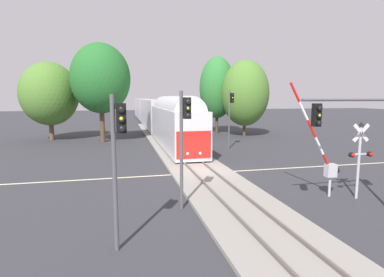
{
  "coord_description": "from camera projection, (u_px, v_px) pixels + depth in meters",
  "views": [
    {
      "loc": [
        -5.5,
        -20.71,
        5.38
      ],
      "look_at": [
        0.17,
        3.7,
        2.0
      ],
      "focal_mm": 28.86,
      "sensor_mm": 36.0,
      "label": 1
    }
  ],
  "objects": [
    {
      "name": "commuter_train",
      "position": [
        153.0,
        112.0,
        53.68
      ],
      "size": [
        3.04,
        65.89,
        5.16
      ],
      "color": "silver",
      "rests_on": "railway_track"
    },
    {
      "name": "road_centre_stripe",
      "position": [
        201.0,
        173.0,
        21.94
      ],
      "size": [
        44.0,
        0.2,
        0.01
      ],
      "color": "beige",
      "rests_on": "ground"
    },
    {
      "name": "oak_behind_train",
      "position": [
        101.0,
        79.0,
        36.15
      ],
      "size": [
        6.91,
        6.91,
        11.64
      ],
      "color": "#4C3828",
      "rests_on": "ground"
    },
    {
      "name": "elm_centre_background",
      "position": [
        217.0,
        88.0,
        45.35
      ],
      "size": [
        5.18,
        5.18,
        11.24
      ],
      "color": "#4C3828",
      "rests_on": "ground"
    },
    {
      "name": "railway_track",
      "position": [
        201.0,
        172.0,
        21.93
      ],
      "size": [
        4.4,
        80.0,
        0.32
      ],
      "color": "gray",
      "rests_on": "ground"
    },
    {
      "name": "traffic_signal_far_side",
      "position": [
        231.0,
        110.0,
        31.76
      ],
      "size": [
        0.53,
        0.38,
        6.09
      ],
      "color": "#4C4C51",
      "rests_on": "ground"
    },
    {
      "name": "crossing_gate_near",
      "position": [
        326.0,
        161.0,
        16.48
      ],
      "size": [
        3.19,
        0.4,
        6.12
      ],
      "color": "#B7B7BC",
      "rests_on": "ground"
    },
    {
      "name": "crossing_signal_mast",
      "position": [
        360.0,
        152.0,
        16.13
      ],
      "size": [
        1.36,
        0.44,
        4.11
      ],
      "color": "#B2B2B7",
      "rests_on": "ground"
    },
    {
      "name": "traffic_signal_median",
      "position": [
        184.0,
        131.0,
        14.48
      ],
      "size": [
        0.53,
        0.38,
        5.66
      ],
      "color": "#4C4C51",
      "rests_on": "ground"
    },
    {
      "name": "traffic_signal_near_right",
      "position": [
        370.0,
        124.0,
        14.0
      ],
      "size": [
        5.44,
        0.38,
        5.5
      ],
      "color": "#4C4C51",
      "rests_on": "ground"
    },
    {
      "name": "ground_plane",
      "position": [
        201.0,
        173.0,
        21.94
      ],
      "size": [
        220.0,
        220.0,
        0.0
      ],
      "primitive_type": "plane",
      "color": "#333338"
    },
    {
      "name": "oak_far_right",
      "position": [
        245.0,
        93.0,
        42.06
      ],
      "size": [
        6.49,
        6.49,
        10.36
      ],
      "color": "#4C3828",
      "rests_on": "ground"
    },
    {
      "name": "pine_left_background",
      "position": [
        49.0,
        94.0,
        38.08
      ],
      "size": [
        6.98,
        6.98,
        9.65
      ],
      "color": "brown",
      "rests_on": "ground"
    },
    {
      "name": "traffic_signal_near_left",
      "position": [
        118.0,
        148.0,
        10.43
      ],
      "size": [
        0.53,
        0.38,
        5.47
      ],
      "color": "#4C4C51",
      "rests_on": "ground"
    }
  ]
}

